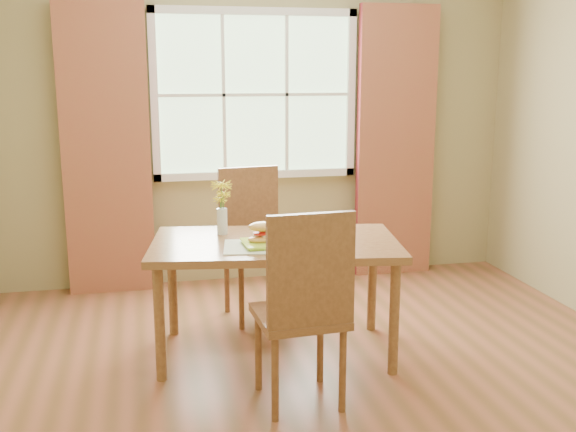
# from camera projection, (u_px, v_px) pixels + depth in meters

# --- Properties ---
(room) EXTENTS (4.24, 3.84, 2.74)m
(room) POSITION_uv_depth(u_px,v_px,m) (315.00, 137.00, 3.53)
(room) COLOR brown
(room) RESTS_ON ground
(window) EXTENTS (1.62, 0.06, 1.32)m
(window) POSITION_uv_depth(u_px,v_px,m) (255.00, 95.00, 5.28)
(window) COLOR #ADD7A3
(window) RESTS_ON room
(curtain_left) EXTENTS (0.65, 0.08, 2.20)m
(curtain_left) POSITION_uv_depth(u_px,v_px,m) (106.00, 151.00, 5.04)
(curtain_left) COLOR maroon
(curtain_left) RESTS_ON room
(curtain_right) EXTENTS (0.65, 0.08, 2.20)m
(curtain_right) POSITION_uv_depth(u_px,v_px,m) (396.00, 143.00, 5.52)
(curtain_right) COLOR maroon
(curtain_right) RESTS_ON room
(dining_table) EXTENTS (1.55, 1.03, 0.71)m
(dining_table) POSITION_uv_depth(u_px,v_px,m) (275.00, 253.00, 3.99)
(dining_table) COLOR olive
(dining_table) RESTS_ON room
(chair_near) EXTENTS (0.46, 0.46, 1.04)m
(chair_near) POSITION_uv_depth(u_px,v_px,m) (305.00, 302.00, 3.33)
(chair_near) COLOR brown
(chair_near) RESTS_ON room
(chair_far) EXTENTS (0.49, 0.49, 1.03)m
(chair_far) POSITION_uv_depth(u_px,v_px,m) (253.00, 235.00, 4.68)
(chair_far) COLOR brown
(chair_far) RESTS_ON room
(placemat) EXTENTS (0.50, 0.40, 0.01)m
(placemat) POSITION_uv_depth(u_px,v_px,m) (264.00, 247.00, 3.83)
(placemat) COLOR beige
(placemat) RESTS_ON dining_table
(plate) EXTENTS (0.26, 0.26, 0.01)m
(plate) POSITION_uv_depth(u_px,v_px,m) (265.00, 244.00, 3.85)
(plate) COLOR #B2E439
(plate) RESTS_ON placemat
(croissant_sandwich) EXTENTS (0.18, 0.13, 0.12)m
(croissant_sandwich) POSITION_uv_depth(u_px,v_px,m) (262.00, 232.00, 3.85)
(croissant_sandwich) COLOR #F8C054
(croissant_sandwich) RESTS_ON plate
(water_glass) EXTENTS (0.07, 0.07, 0.11)m
(water_glass) POSITION_uv_depth(u_px,v_px,m) (317.00, 236.00, 3.87)
(water_glass) COLOR silver
(water_glass) RESTS_ON dining_table
(flower_vase) EXTENTS (0.13, 0.13, 0.33)m
(flower_vase) POSITION_uv_depth(u_px,v_px,m) (222.00, 202.00, 4.09)
(flower_vase) COLOR silver
(flower_vase) RESTS_ON dining_table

